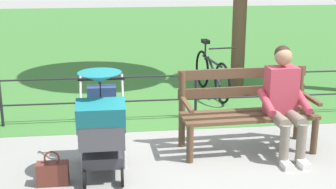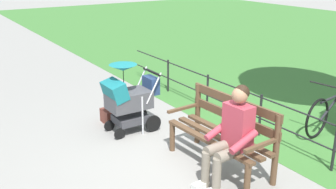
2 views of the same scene
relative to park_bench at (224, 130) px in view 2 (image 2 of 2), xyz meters
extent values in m
plane|color=gray|center=(0.41, 0.12, -0.53)|extent=(60.00, 60.00, 0.00)
cube|color=brown|center=(0.00, -0.06, -0.08)|extent=(1.60, 0.17, 0.04)
cube|color=brown|center=(-0.01, 0.12, -0.08)|extent=(1.60, 0.17, 0.04)
cube|color=brown|center=(-0.01, 0.29, -0.08)|extent=(1.60, 0.17, 0.04)
cube|color=brown|center=(0.01, -0.16, 0.14)|extent=(1.60, 0.11, 0.12)
cube|color=brown|center=(0.01, -0.16, 0.37)|extent=(1.60, 0.11, 0.12)
cylinder|color=brown|center=(-0.76, 0.28, -0.30)|extent=(0.08, 0.08, 0.45)
cylinder|color=brown|center=(-0.74, -0.20, -0.05)|extent=(0.08, 0.08, 0.95)
cube|color=brown|center=(-0.75, 0.08, 0.10)|extent=(0.08, 0.56, 0.04)
cylinder|color=brown|center=(0.73, 0.35, -0.30)|extent=(0.08, 0.08, 0.45)
cylinder|color=brown|center=(0.76, -0.13, -0.05)|extent=(0.08, 0.08, 0.95)
cube|color=brown|center=(0.74, 0.15, 0.10)|extent=(0.08, 0.56, 0.04)
cylinder|color=slate|center=(-0.49, 0.33, -0.06)|extent=(0.16, 0.41, 0.14)
cylinder|color=slate|center=(-0.29, 0.34, -0.06)|extent=(0.16, 0.41, 0.14)
cylinder|color=slate|center=(-0.50, 0.53, -0.29)|extent=(0.11, 0.11, 0.47)
cylinder|color=slate|center=(-0.30, 0.54, -0.29)|extent=(0.11, 0.11, 0.47)
cube|color=silver|center=(-0.30, 0.62, -0.49)|extent=(0.11, 0.22, 0.07)
cube|color=#B23847|center=(-0.38, 0.12, 0.22)|extent=(0.37, 0.24, 0.56)
cylinder|color=#B23847|center=(-0.60, 0.22, 0.12)|extent=(0.11, 0.43, 0.23)
cylinder|color=#B23847|center=(-0.16, 0.24, 0.12)|extent=(0.11, 0.43, 0.23)
sphere|color=#A37556|center=(-0.38, 0.12, 0.62)|extent=(0.20, 0.20, 0.20)
sphere|color=black|center=(-0.38, 0.09, 0.65)|extent=(0.19, 0.19, 0.19)
cylinder|color=black|center=(1.47, 0.23, -0.39)|extent=(0.03, 0.28, 0.28)
cylinder|color=black|center=(1.93, 0.23, -0.39)|extent=(0.03, 0.28, 0.28)
cylinder|color=black|center=(1.51, 0.83, -0.44)|extent=(0.03, 0.18, 0.18)
cylinder|color=black|center=(1.89, 0.83, -0.44)|extent=(0.03, 0.18, 0.18)
cube|color=#38383D|center=(1.70, 0.53, -0.31)|extent=(0.42, 0.52, 0.12)
cylinder|color=silver|center=(1.47, 0.43, -0.20)|extent=(0.03, 0.03, 0.65)
cylinder|color=silver|center=(1.93, 0.43, -0.20)|extent=(0.03, 0.03, 0.65)
cube|color=#47474C|center=(1.70, 0.55, 0.02)|extent=(0.46, 0.68, 0.28)
cube|color=#19727A|center=(1.70, 0.79, 0.22)|extent=(0.48, 0.30, 0.33)
cylinder|color=black|center=(1.70, 0.11, 0.42)|extent=(0.52, 0.03, 0.03)
cylinder|color=silver|center=(1.47, 0.21, 0.22)|extent=(0.03, 0.30, 0.49)
cylinder|color=silver|center=(1.93, 0.21, 0.22)|extent=(0.03, 0.30, 0.49)
cone|color=#19727A|center=(1.70, 0.63, 0.57)|extent=(0.44, 0.44, 0.10)
cylinder|color=black|center=(1.70, 0.63, 0.39)|extent=(0.01, 0.01, 0.30)
cube|color=navy|center=(1.70, 0.13, 0.20)|extent=(0.32, 0.16, 0.28)
cube|color=brown|center=(2.22, 0.72, -0.41)|extent=(0.32, 0.14, 0.24)
torus|color=brown|center=(2.22, 0.72, -0.24)|extent=(0.16, 0.02, 0.16)
cylinder|color=black|center=(-0.94, -1.12, -0.18)|extent=(0.04, 0.04, 0.70)
cylinder|color=black|center=(0.41, -1.12, -0.18)|extent=(0.04, 0.04, 0.70)
cylinder|color=black|center=(1.75, -1.12, -0.18)|extent=(0.04, 0.04, 0.70)
cylinder|color=black|center=(3.10, -1.12, -0.18)|extent=(0.04, 0.04, 0.70)
cylinder|color=black|center=(0.41, -1.12, 0.12)|extent=(8.07, 0.02, 0.02)
cylinder|color=black|center=(0.41, -1.12, -0.23)|extent=(8.07, 0.02, 0.02)
torus|color=black|center=(-0.14, -1.81, -0.20)|extent=(0.13, 0.66, 0.66)
cylinder|color=#232328|center=(-0.07, -2.31, 0.05)|extent=(0.16, 0.90, 0.04)
cylinder|color=#232328|center=(-0.09, -2.21, -0.10)|extent=(0.12, 0.63, 0.38)
cylinder|color=black|center=(-0.13, -1.86, 0.35)|extent=(0.44, 0.08, 0.02)
camera|label=1|loc=(1.57, 5.22, 1.73)|focal=50.34mm
camera|label=2|loc=(-3.64, 3.27, 2.16)|focal=41.84mm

